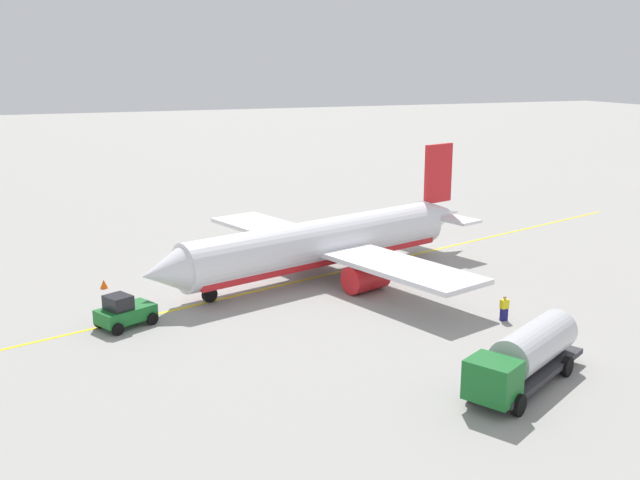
{
  "coord_description": "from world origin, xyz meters",
  "views": [
    {
      "loc": [
        20.66,
        52.31,
        16.83
      ],
      "look_at": [
        0.0,
        0.0,
        3.0
      ],
      "focal_mm": 41.24,
      "sensor_mm": 36.0,
      "label": 1
    }
  ],
  "objects_px": {
    "pushback_tug": "(124,312)",
    "safety_cone_nose": "(104,284)",
    "airplane": "(325,244)",
    "fuel_tanker": "(526,355)",
    "refueling_worker": "(504,309)"
  },
  "relations": [
    {
      "from": "airplane",
      "to": "safety_cone_nose",
      "type": "distance_m",
      "value": 17.26
    },
    {
      "from": "fuel_tanker",
      "to": "pushback_tug",
      "type": "distance_m",
      "value": 25.12
    },
    {
      "from": "airplane",
      "to": "safety_cone_nose",
      "type": "bearing_deg",
      "value": -9.98
    },
    {
      "from": "pushback_tug",
      "to": "fuel_tanker",
      "type": "bearing_deg",
      "value": 137.72
    },
    {
      "from": "airplane",
      "to": "pushback_tug",
      "type": "relative_size",
      "value": 7.6
    },
    {
      "from": "refueling_worker",
      "to": "pushback_tug",
      "type": "bearing_deg",
      "value": -18.94
    },
    {
      "from": "fuel_tanker",
      "to": "safety_cone_nose",
      "type": "distance_m",
      "value": 32.16
    },
    {
      "from": "pushback_tug",
      "to": "safety_cone_nose",
      "type": "relative_size",
      "value": 6.1
    },
    {
      "from": "fuel_tanker",
      "to": "safety_cone_nose",
      "type": "height_order",
      "value": "fuel_tanker"
    },
    {
      "from": "pushback_tug",
      "to": "safety_cone_nose",
      "type": "height_order",
      "value": "pushback_tug"
    },
    {
      "from": "airplane",
      "to": "fuel_tanker",
      "type": "xyz_separation_m",
      "value": [
        -2.17,
        22.92,
        -0.92
      ]
    },
    {
      "from": "airplane",
      "to": "safety_cone_nose",
      "type": "xyz_separation_m",
      "value": [
        16.85,
        -2.97,
        -2.3
      ]
    },
    {
      "from": "refueling_worker",
      "to": "safety_cone_nose",
      "type": "xyz_separation_m",
      "value": [
        23.97,
        -17.07,
        -0.48
      ]
    },
    {
      "from": "fuel_tanker",
      "to": "safety_cone_nose",
      "type": "relative_size",
      "value": 14.44
    },
    {
      "from": "safety_cone_nose",
      "to": "refueling_worker",
      "type": "bearing_deg",
      "value": 144.55
    }
  ]
}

